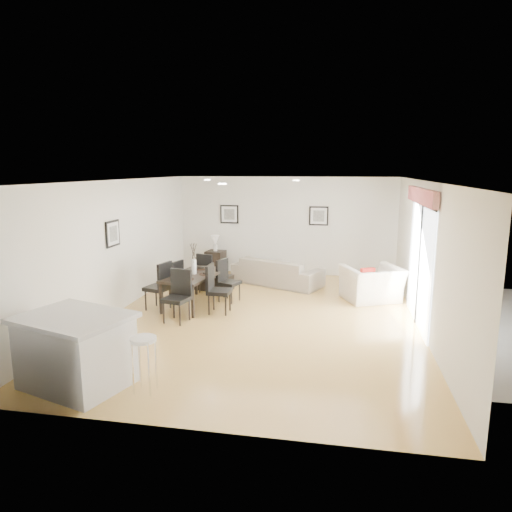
% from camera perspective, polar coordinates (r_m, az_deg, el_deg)
% --- Properties ---
extents(ground, '(8.00, 8.00, 0.00)m').
position_cam_1_polar(ground, '(9.12, 0.67, -7.81)').
color(ground, '#D9AB59').
rests_on(ground, ground).
extents(wall_back, '(6.00, 0.04, 2.70)m').
position_cam_1_polar(wall_back, '(12.69, 3.75, 3.77)').
color(wall_back, white).
rests_on(wall_back, ground).
extents(wall_front, '(6.00, 0.04, 2.70)m').
position_cam_1_polar(wall_front, '(5.00, -7.16, -7.59)').
color(wall_front, white).
rests_on(wall_front, ground).
extents(wall_left, '(0.04, 8.00, 2.70)m').
position_cam_1_polar(wall_left, '(9.74, -16.99, 1.12)').
color(wall_left, white).
rests_on(wall_left, ground).
extents(wall_right, '(0.04, 8.00, 2.70)m').
position_cam_1_polar(wall_right, '(8.79, 20.34, -0.11)').
color(wall_right, white).
rests_on(wall_right, ground).
extents(ceiling, '(6.00, 8.00, 0.02)m').
position_cam_1_polar(ceiling, '(8.64, 0.71, 9.41)').
color(ceiling, white).
rests_on(ceiling, wall_back).
extents(sofa, '(2.47, 1.76, 0.67)m').
position_cam_1_polar(sofa, '(11.65, 2.65, -1.93)').
color(sofa, gray).
rests_on(sofa, ground).
extents(armchair, '(1.51, 1.44, 0.78)m').
position_cam_1_polar(armchair, '(10.52, 14.29, -3.39)').
color(armchair, silver).
rests_on(armchair, ground).
extents(dining_table, '(1.10, 1.79, 0.70)m').
position_cam_1_polar(dining_table, '(9.90, -7.73, -2.62)').
color(dining_table, black).
rests_on(dining_table, ground).
extents(dining_chair_wnear, '(0.56, 0.56, 1.02)m').
position_cam_1_polar(dining_chair_wnear, '(9.71, -11.81, -3.37)').
color(dining_chair_wnear, black).
rests_on(dining_chair_wnear, ground).
extents(dining_chair_wfar, '(0.49, 0.49, 0.89)m').
position_cam_1_polar(dining_chair_wfar, '(10.49, -10.15, -2.67)').
color(dining_chair_wfar, black).
rests_on(dining_chair_wfar, ground).
extents(dining_chair_enear, '(0.45, 0.45, 1.00)m').
position_cam_1_polar(dining_chair_enear, '(9.36, -5.11, -3.78)').
color(dining_chair_enear, black).
rests_on(dining_chair_enear, ground).
extents(dining_chair_efar, '(0.54, 0.54, 0.94)m').
position_cam_1_polar(dining_chair_efar, '(10.17, -3.76, -2.76)').
color(dining_chair_efar, black).
rests_on(dining_chair_efar, ground).
extents(dining_chair_head, '(0.54, 0.54, 1.01)m').
position_cam_1_polar(dining_chair_head, '(8.96, -9.66, -4.53)').
color(dining_chair_head, black).
rests_on(dining_chair_head, ground).
extents(dining_chair_foot, '(0.53, 0.53, 0.95)m').
position_cam_1_polar(dining_chair_foot, '(10.89, -6.15, -1.86)').
color(dining_chair_foot, black).
rests_on(dining_chair_foot, ground).
extents(vase, '(0.87, 1.33, 0.67)m').
position_cam_1_polar(vase, '(9.82, -7.79, -0.66)').
color(vase, white).
rests_on(vase, dining_table).
extents(coffee_table, '(1.01, 0.76, 0.36)m').
position_cam_1_polar(coffee_table, '(11.25, -5.38, -3.27)').
color(coffee_table, black).
rests_on(coffee_table, ground).
extents(side_table, '(0.54, 0.54, 0.64)m').
position_cam_1_polar(side_table, '(12.90, -5.07, -0.77)').
color(side_table, black).
rests_on(side_table, ground).
extents(table_lamp, '(0.23, 0.23, 0.44)m').
position_cam_1_polar(table_lamp, '(12.79, -5.12, 1.89)').
color(table_lamp, white).
rests_on(table_lamp, side_table).
extents(cushion, '(0.33, 0.24, 0.32)m').
position_cam_1_polar(cushion, '(10.35, 13.78, -2.36)').
color(cushion, maroon).
rests_on(cushion, armchair).
extents(kitchen_island, '(1.68, 1.47, 1.00)m').
position_cam_1_polar(kitchen_island, '(6.76, -21.61, -10.89)').
color(kitchen_island, silver).
rests_on(kitchen_island, ground).
extents(bar_stool, '(0.34, 0.34, 0.76)m').
position_cam_1_polar(bar_stool, '(6.26, -13.88, -10.77)').
color(bar_stool, white).
rests_on(bar_stool, ground).
extents(framed_print_back_left, '(0.52, 0.04, 0.52)m').
position_cam_1_polar(framed_print_back_left, '(12.91, -3.35, 5.23)').
color(framed_print_back_left, black).
rests_on(framed_print_back_left, wall_back).
extents(framed_print_back_right, '(0.52, 0.04, 0.52)m').
position_cam_1_polar(framed_print_back_right, '(12.56, 7.85, 4.99)').
color(framed_print_back_right, black).
rests_on(framed_print_back_right, wall_back).
extents(framed_print_left_wall, '(0.04, 0.52, 0.52)m').
position_cam_1_polar(framed_print_left_wall, '(9.50, -17.48, 2.69)').
color(framed_print_left_wall, black).
rests_on(framed_print_left_wall, wall_left).
extents(sliding_door, '(0.12, 2.70, 2.57)m').
position_cam_1_polar(sliding_door, '(9.03, 19.88, 2.22)').
color(sliding_door, white).
rests_on(sliding_door, wall_right).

